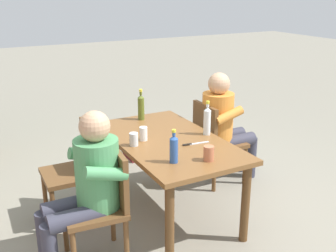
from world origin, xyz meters
name	(u,v)px	position (x,y,z in m)	size (l,w,h in m)	color
ground_plane	(168,212)	(0.00, 0.00, 0.00)	(24.00, 24.00, 0.00)	gray
dining_table	(168,149)	(0.00, 0.00, 0.63)	(1.50, 0.85, 0.73)	brown
chair_near_right	(214,139)	(0.34, -0.72, 0.49)	(0.45, 0.45, 0.87)	brown
chair_far_left	(103,200)	(-0.35, 0.72, 0.49)	(0.48, 0.48, 0.87)	brown
chair_far_right	(77,166)	(0.34, 0.72, 0.49)	(0.45, 0.45, 0.87)	brown
person_in_white_shirt	(224,122)	(0.34, -0.83, 0.66)	(0.47, 0.61, 1.18)	orange
person_in_plaid_shirt	(87,183)	(-0.34, 0.83, 0.66)	(0.47, 0.61, 1.18)	#4C935B
bottle_clear	(207,120)	(-0.06, -0.36, 0.86)	(0.06, 0.06, 0.31)	white
bottle_olive	(141,107)	(0.61, -0.02, 0.86)	(0.06, 0.06, 0.31)	#566623
bottle_blue	(174,148)	(-0.46, 0.19, 0.84)	(0.06, 0.06, 0.26)	#2D56A3
cup_terracotta	(209,153)	(-0.55, -0.06, 0.79)	(0.08, 0.08, 0.12)	#BC6B47
cup_white	(143,134)	(0.08, 0.20, 0.79)	(0.07, 0.07, 0.12)	white
cup_glass	(134,140)	(0.00, 0.32, 0.78)	(0.07, 0.07, 0.11)	silver
table_knife	(194,144)	(-0.21, -0.13, 0.73)	(0.04, 0.24, 0.01)	silver
backpack_by_near_side	(135,143)	(1.32, -0.25, 0.19)	(0.30, 0.24, 0.40)	maroon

